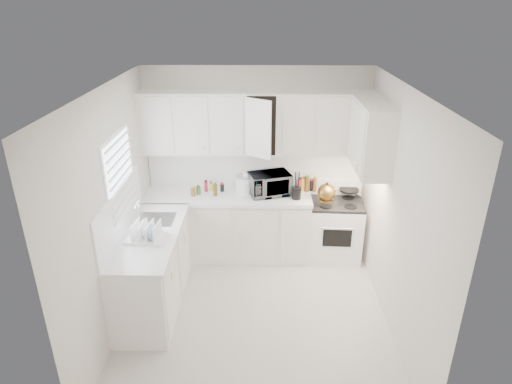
{
  "coord_description": "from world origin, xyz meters",
  "views": [
    {
      "loc": [
        0.07,
        -4.14,
        3.39
      ],
      "look_at": [
        0.0,
        0.7,
        1.25
      ],
      "focal_mm": 31.04,
      "sensor_mm": 36.0,
      "label": 1
    }
  ],
  "objects_px": {
    "stove": "(335,222)",
    "dish_rack": "(145,230)",
    "tea_kettle": "(326,191)",
    "microwave": "(270,182)",
    "utensil_crock": "(297,185)",
    "rice_cooker": "(245,183)"
  },
  "relations": [
    {
      "from": "tea_kettle",
      "to": "microwave",
      "type": "distance_m",
      "value": 0.76
    },
    {
      "from": "stove",
      "to": "utensil_crock",
      "type": "relative_size",
      "value": 2.76
    },
    {
      "from": "stove",
      "to": "utensil_crock",
      "type": "distance_m",
      "value": 0.84
    },
    {
      "from": "tea_kettle",
      "to": "microwave",
      "type": "bearing_deg",
      "value": 171.9
    },
    {
      "from": "rice_cooker",
      "to": "utensil_crock",
      "type": "distance_m",
      "value": 0.72
    },
    {
      "from": "tea_kettle",
      "to": "rice_cooker",
      "type": "height_order",
      "value": "same"
    },
    {
      "from": "stove",
      "to": "dish_rack",
      "type": "distance_m",
      "value": 2.64
    },
    {
      "from": "rice_cooker",
      "to": "utensil_crock",
      "type": "height_order",
      "value": "utensil_crock"
    },
    {
      "from": "stove",
      "to": "rice_cooker",
      "type": "height_order",
      "value": "rice_cooker"
    },
    {
      "from": "stove",
      "to": "rice_cooker",
      "type": "relative_size",
      "value": 4.16
    },
    {
      "from": "tea_kettle",
      "to": "microwave",
      "type": "relative_size",
      "value": 0.55
    },
    {
      "from": "tea_kettle",
      "to": "dish_rack",
      "type": "distance_m",
      "value": 2.36
    },
    {
      "from": "rice_cooker",
      "to": "microwave",
      "type": "bearing_deg",
      "value": -3.75
    },
    {
      "from": "rice_cooker",
      "to": "dish_rack",
      "type": "bearing_deg",
      "value": -117.67
    },
    {
      "from": "tea_kettle",
      "to": "utensil_crock",
      "type": "height_order",
      "value": "utensil_crock"
    },
    {
      "from": "stove",
      "to": "rice_cooker",
      "type": "bearing_deg",
      "value": 178.32
    },
    {
      "from": "tea_kettle",
      "to": "microwave",
      "type": "xyz_separation_m",
      "value": [
        -0.74,
        0.18,
        0.06
      ]
    },
    {
      "from": "dish_rack",
      "to": "stove",
      "type": "bearing_deg",
      "value": 33.59
    },
    {
      "from": "rice_cooker",
      "to": "tea_kettle",
      "type": "bearing_deg",
      "value": -3.45
    },
    {
      "from": "stove",
      "to": "dish_rack",
      "type": "height_order",
      "value": "dish_rack"
    },
    {
      "from": "microwave",
      "to": "rice_cooker",
      "type": "bearing_deg",
      "value": 147.74
    },
    {
      "from": "utensil_crock",
      "to": "tea_kettle",
      "type": "bearing_deg",
      "value": -5.08
    }
  ]
}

